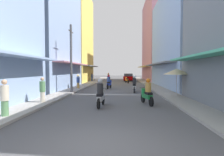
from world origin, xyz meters
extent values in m
plane|color=#4C4C4F|center=(0.00, 18.53, 0.00)|extent=(99.13, 99.13, 0.00)
cube|color=#9E9991|center=(-4.44, 18.53, 0.06)|extent=(1.63, 53.06, 0.12)
cube|color=gray|center=(4.44, 18.53, 0.06)|extent=(1.63, 53.06, 0.12)
cube|color=#8CA5CC|center=(-4.76, 3.83, 2.80)|extent=(1.10, 8.70, 0.12)
cube|color=#8CA5CC|center=(-8.26, 14.98, 7.88)|extent=(6.00, 11.16, 15.77)
cube|color=#B7727F|center=(-4.76, 14.98, 2.80)|extent=(1.10, 10.04, 0.12)
cube|color=#EFD159|center=(-8.26, 26.04, 7.72)|extent=(6.00, 10.32, 15.44)
cube|color=slate|center=(-4.76, 26.04, 2.80)|extent=(1.10, 9.29, 0.12)
cube|color=#4CB28C|center=(4.76, 4.26, 2.80)|extent=(1.10, 9.48, 0.12)
cube|color=#8CA5CC|center=(8.26, 16.91, 5.64)|extent=(6.00, 13.65, 11.29)
cube|color=slate|center=(4.76, 16.91, 2.80)|extent=(1.10, 12.29, 0.12)
cube|color=#B7727F|center=(8.26, 31.21, 8.11)|extent=(6.00, 13.70, 16.22)
cube|color=#EFD159|center=(4.76, 31.21, 2.80)|extent=(1.10, 12.33, 0.12)
cylinder|color=black|center=(-0.75, 15.79, 0.28)|extent=(0.18, 0.57, 0.56)
cylinder|color=black|center=(-0.97, 14.56, 0.28)|extent=(0.18, 0.57, 0.56)
cube|color=#1E38B7|center=(-0.87, 15.13, 0.50)|extent=(0.45, 1.03, 0.24)
cube|color=black|center=(-0.90, 14.93, 0.70)|extent=(0.37, 0.60, 0.14)
cylinder|color=#1E38B7|center=(-0.77, 15.67, 0.70)|extent=(0.28, 0.28, 0.45)
cylinder|color=black|center=(-0.77, 15.67, 0.95)|extent=(0.55, 0.13, 0.03)
cylinder|color=#334C8C|center=(-0.89, 14.98, 1.05)|extent=(0.34, 0.34, 0.55)
sphere|color=red|center=(-0.89, 14.98, 1.45)|extent=(0.26, 0.26, 0.26)
cylinder|color=black|center=(-0.53, 5.88, 0.28)|extent=(0.13, 0.56, 0.56)
cylinder|color=black|center=(-0.63, 4.64, 0.28)|extent=(0.13, 0.56, 0.56)
cube|color=#B2B2B7|center=(-0.58, 5.21, 0.50)|extent=(0.36, 1.02, 0.24)
cube|color=black|center=(-0.60, 5.01, 0.70)|extent=(0.33, 0.58, 0.14)
cylinder|color=#B2B2B7|center=(-0.54, 5.76, 0.70)|extent=(0.28, 0.28, 0.45)
cylinder|color=black|center=(-0.54, 5.76, 0.95)|extent=(0.55, 0.08, 0.03)
cylinder|color=#262628|center=(-0.60, 5.06, 1.05)|extent=(0.34, 0.34, 0.55)
sphere|color=#B2B2B7|center=(-0.60, 5.06, 1.45)|extent=(0.26, 0.26, 0.26)
cylinder|color=black|center=(-2.24, 30.50, 0.28)|extent=(0.18, 0.57, 0.56)
cylinder|color=black|center=(-2.01, 29.27, 0.28)|extent=(0.18, 0.57, 0.56)
cube|color=maroon|center=(-2.12, 29.84, 0.50)|extent=(0.46, 1.03, 0.24)
cube|color=black|center=(-2.08, 29.64, 0.70)|extent=(0.38, 0.60, 0.14)
cylinder|color=maroon|center=(-2.22, 30.38, 0.70)|extent=(0.28, 0.28, 0.45)
cylinder|color=black|center=(-2.22, 30.38, 0.95)|extent=(0.55, 0.13, 0.03)
cylinder|color=#598C59|center=(-2.09, 29.69, 1.05)|extent=(0.34, 0.34, 0.55)
sphere|color=orange|center=(-2.09, 29.69, 1.45)|extent=(0.26, 0.26, 0.26)
cylinder|color=black|center=(1.19, 24.55, 0.28)|extent=(0.22, 0.56, 0.56)
cylinder|color=black|center=(1.52, 23.34, 0.28)|extent=(0.22, 0.56, 0.56)
cube|color=orange|center=(1.37, 23.90, 0.50)|extent=(0.53, 1.04, 0.24)
cube|color=black|center=(1.42, 23.71, 0.70)|extent=(0.42, 0.61, 0.14)
cylinder|color=orange|center=(1.23, 24.43, 0.70)|extent=(0.28, 0.28, 0.45)
cylinder|color=black|center=(1.23, 24.43, 0.95)|extent=(0.54, 0.17, 0.03)
cylinder|color=black|center=(1.81, 12.78, 0.28)|extent=(0.13, 0.57, 0.56)
cylinder|color=black|center=(1.69, 11.54, 0.28)|extent=(0.13, 0.57, 0.56)
cube|color=silver|center=(1.75, 12.11, 0.50)|extent=(0.37, 1.02, 0.24)
cube|color=black|center=(1.73, 11.91, 0.70)|extent=(0.33, 0.58, 0.14)
cylinder|color=silver|center=(1.80, 12.66, 0.70)|extent=(0.28, 0.28, 0.45)
cylinder|color=black|center=(1.80, 12.66, 0.95)|extent=(0.55, 0.08, 0.03)
cylinder|color=#262628|center=(1.73, 11.96, 1.05)|extent=(0.34, 0.34, 0.55)
sphere|color=silver|center=(1.73, 11.96, 1.45)|extent=(0.26, 0.26, 0.26)
cylinder|color=black|center=(1.92, 6.66, 0.28)|extent=(0.22, 0.56, 0.56)
cylinder|color=black|center=(2.24, 5.45, 0.28)|extent=(0.22, 0.56, 0.56)
cube|color=#197233|center=(2.10, 6.01, 0.50)|extent=(0.53, 1.04, 0.24)
cube|color=black|center=(2.15, 5.82, 0.70)|extent=(0.41, 0.61, 0.14)
cylinder|color=#197233|center=(1.96, 6.54, 0.70)|extent=(0.28, 0.28, 0.45)
cylinder|color=black|center=(1.96, 6.54, 0.95)|extent=(0.54, 0.17, 0.03)
cylinder|color=#BF8C3F|center=(2.13, 5.86, 1.05)|extent=(0.34, 0.34, 0.55)
sphere|color=orange|center=(2.13, 5.86, 1.45)|extent=(0.26, 0.26, 0.26)
cube|color=#8C0000|center=(1.83, 30.23, 0.60)|extent=(2.08, 4.23, 0.70)
cube|color=#333D47|center=(1.82, 30.08, 1.15)|extent=(1.76, 2.22, 0.60)
cylinder|color=black|center=(1.18, 31.53, 0.32)|extent=(0.23, 0.65, 0.64)
cylinder|color=black|center=(2.67, 31.41, 0.32)|extent=(0.23, 0.65, 0.64)
cylinder|color=black|center=(0.98, 29.04, 0.32)|extent=(0.23, 0.65, 0.64)
cylinder|color=black|center=(2.48, 28.92, 0.32)|extent=(0.23, 0.65, 0.64)
cylinder|color=#BF8C3F|center=(-4.15, 14.29, 0.36)|extent=(0.28, 0.28, 0.72)
cylinder|color=#334C8C|center=(-4.15, 14.29, 1.02)|extent=(0.34, 0.34, 0.61)
sphere|color=tan|center=(-4.15, 14.29, 1.47)|extent=(0.22, 0.22, 0.22)
cone|color=#D1B77A|center=(-4.15, 14.29, 1.57)|extent=(0.44, 0.44, 0.16)
cylinder|color=#598C59|center=(-4.32, 2.53, 0.38)|extent=(0.28, 0.28, 0.76)
cylinder|color=beige|center=(-4.32, 2.53, 1.08)|extent=(0.34, 0.34, 0.64)
sphere|color=tan|center=(-4.32, 2.53, 1.55)|extent=(0.22, 0.22, 0.22)
cylinder|color=#334C8C|center=(-4.81, 26.87, 0.37)|extent=(0.28, 0.28, 0.75)
cylinder|color=#334C8C|center=(-4.81, 26.87, 1.06)|extent=(0.34, 0.34, 0.63)
sphere|color=#9E7256|center=(-4.81, 26.87, 1.51)|extent=(0.22, 0.22, 0.22)
cylinder|color=beige|center=(-4.21, 5.85, 0.37)|extent=(0.28, 0.28, 0.75)
cylinder|color=#598C59|center=(-4.21, 5.85, 1.06)|extent=(0.34, 0.34, 0.63)
sphere|color=tan|center=(-4.21, 5.85, 1.51)|extent=(0.22, 0.22, 0.22)
cylinder|color=#99999E|center=(4.74, 9.16, 1.00)|extent=(0.05, 0.05, 2.00)
cone|color=beige|center=(4.74, 9.16, 1.95)|extent=(1.99, 1.99, 0.45)
cylinder|color=#4C4C4F|center=(-3.88, 10.81, 3.02)|extent=(0.20, 0.20, 6.03)
cylinder|color=#3F382D|center=(-3.88, 10.81, 5.43)|extent=(0.08, 1.20, 0.08)
camera|label=1|loc=(0.62, -4.63, 2.03)|focal=28.59mm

